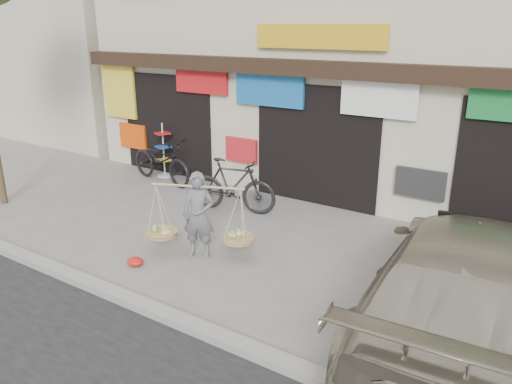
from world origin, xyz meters
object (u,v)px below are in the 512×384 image
Objects in this scene: suv at (469,283)px; street_vendor at (199,219)px; bike_1 at (233,185)px; display_rack at (164,155)px; bike_0 at (161,160)px.

street_vendor is at bearing -4.03° from suv.
street_vendor is 4.47m from suv.
bike_1 is at bearing -26.18° from suv.
bike_1 is 3.34m from display_rack.
street_vendor reaches higher than bike_1.
display_rack is at bearing 117.06° from street_vendor.
suv is at bearing -126.09° from bike_1.
bike_1 is at bearing -95.02° from bike_0.
street_vendor is 0.83× the size of bike_0.
suv is at bearing -100.09° from bike_0.
suv is (5.30, -2.17, 0.21)m from bike_1.
street_vendor is 0.94× the size of bike_1.
bike_1 reaches higher than bike_0.
bike_0 is at bearing -23.59° from suv.
street_vendor is 1.26× the size of display_rack.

